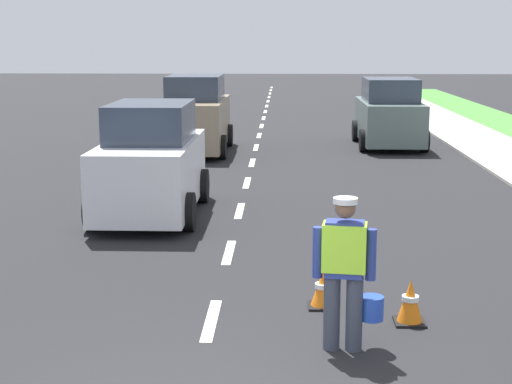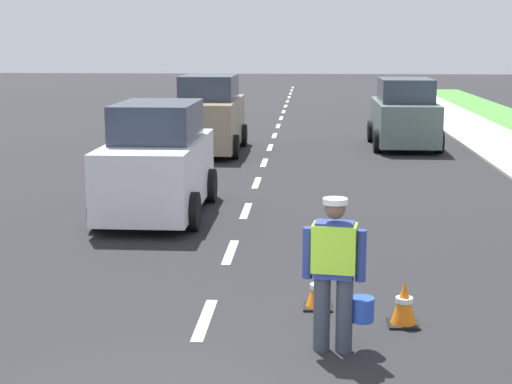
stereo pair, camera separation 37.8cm
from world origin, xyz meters
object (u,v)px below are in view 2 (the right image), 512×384
car_parked_far (404,115)px  car_oncoming_second (209,116)px  traffic_cone_near (404,304)px  car_oncoming_lead (158,163)px  traffic_cone_far (318,290)px  road_worker (336,267)px

car_parked_far → car_oncoming_second: bearing=-166.2°
traffic_cone_near → car_oncoming_second: 14.62m
car_oncoming_lead → traffic_cone_far: bearing=-59.7°
car_oncoming_second → traffic_cone_near: bearing=-73.8°
traffic_cone_far → traffic_cone_near: bearing=-28.0°
car_oncoming_second → car_parked_far: 6.01m
road_worker → car_parked_far: (2.58, 16.26, 0.05)m
traffic_cone_near → car_oncoming_second: car_oncoming_second is taller
traffic_cone_near → car_parked_far: bearing=83.5°
road_worker → car_oncoming_lead: size_ratio=0.42×
car_oncoming_lead → car_parked_far: car_oncoming_lead is taller
road_worker → traffic_cone_near: bearing=44.5°
road_worker → car_oncoming_lead: 7.18m
traffic_cone_far → car_oncoming_second: (-3.09, 13.48, 0.81)m
traffic_cone_far → car_oncoming_lead: car_oncoming_lead is taller
road_worker → traffic_cone_far: size_ratio=3.48×
traffic_cone_far → car_oncoming_lead: (-2.99, 5.11, 0.75)m
traffic_cone_near → traffic_cone_far: (-0.99, 0.53, -0.03)m
car_oncoming_second → car_parked_far: size_ratio=1.08×
car_oncoming_second → car_parked_far: bearing=13.8°
traffic_cone_near → car_oncoming_lead: car_oncoming_lead is taller
car_parked_far → traffic_cone_near: bearing=-96.5°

